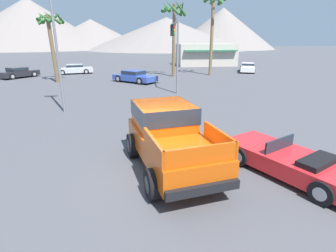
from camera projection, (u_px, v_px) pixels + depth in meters
ground_plane at (166, 176)px, 8.15m from camera, size 320.00×320.00×0.00m
orange_pickup_truck at (169, 134)px, 8.53m from camera, size 2.98×5.06×2.00m
red_convertible_car at (292, 162)px, 8.10m from camera, size 3.48×4.60×1.07m
parked_car_silver at (74, 69)px, 32.37m from camera, size 4.72×2.80×1.14m
parked_car_blue at (134, 76)px, 25.92m from camera, size 4.52×4.33×1.16m
parked_car_white at (247, 67)px, 34.18m from camera, size 3.30×4.76×1.16m
parked_car_dark at (18, 72)px, 29.00m from camera, size 3.88×4.25×1.14m
traffic_light_main at (175, 42)px, 20.70m from camera, size 0.38×3.35×5.52m
street_lamp_post at (53, 19)px, 13.75m from camera, size 0.90×0.24×8.55m
palm_tree_tall at (213, 13)px, 29.16m from camera, size 2.91×2.89×9.20m
palm_tree_short at (174, 20)px, 28.25m from camera, size 2.83×2.85×8.04m
palm_tree_leaning at (51, 29)px, 24.48m from camera, size 2.65×2.84×6.57m
storefront_building at (206, 55)px, 42.63m from camera, size 9.18×5.71×3.38m
distant_mountain_range at (106, 29)px, 113.57m from camera, size 140.59×79.78×20.95m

